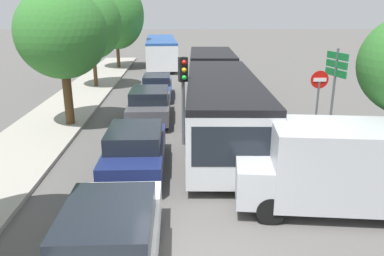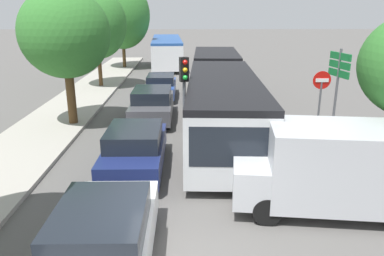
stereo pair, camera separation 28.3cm
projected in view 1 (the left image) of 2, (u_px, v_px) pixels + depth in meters
kerb_strip_left at (75, 101)px, 21.51m from camera, size 3.20×39.55×0.14m
articulated_bus at (217, 87)px, 18.17m from camera, size 3.53×17.56×2.59m
city_bus_rear at (161, 50)px, 35.35m from camera, size 3.17×11.82×2.52m
queued_car_white at (110, 241)px, 7.27m from camera, size 1.86×4.35×1.51m
queued_car_navy at (136, 149)px, 12.09m from camera, size 1.83×4.28×1.49m
queued_car_graphite at (150, 104)px, 17.72m from camera, size 1.89×4.42×1.53m
queued_car_blue at (157, 86)px, 22.34m from camera, size 1.70×3.99×1.38m
white_van at (342, 166)px, 9.58m from camera, size 5.21×2.56×2.31m
traffic_light at (183, 82)px, 13.97m from camera, size 0.37×0.39×3.40m
no_entry_sign at (318, 95)px, 14.70m from camera, size 0.70×0.08×2.82m
direction_sign_post at (335, 74)px, 15.19m from camera, size 0.32×1.39×3.60m
tree_left_mid at (62, 36)px, 15.87m from camera, size 3.83×3.83×6.01m
tree_left_far at (92, 24)px, 24.15m from camera, size 3.86×3.86×6.41m
tree_left_distant at (117, 17)px, 32.31m from camera, size 4.85×4.85×7.53m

